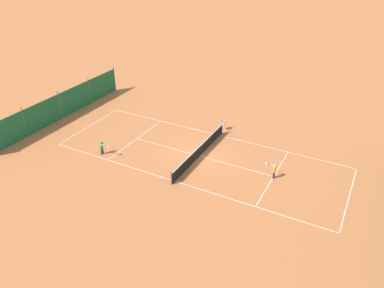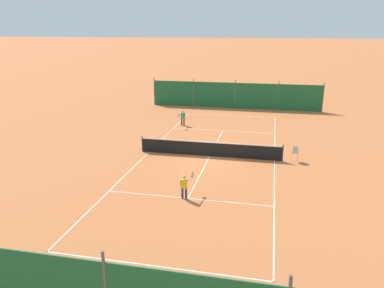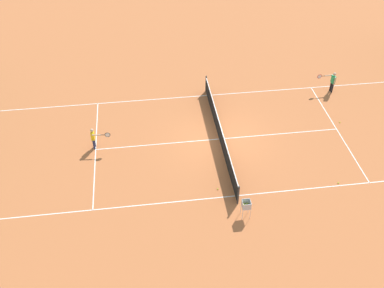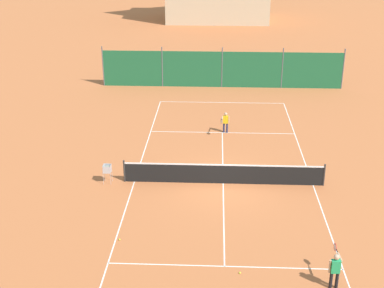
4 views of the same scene
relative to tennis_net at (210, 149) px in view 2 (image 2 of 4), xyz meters
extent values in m
plane|color=#BC6638|center=(0.00, 0.00, -0.50)|extent=(600.00, 600.00, 0.00)
cube|color=white|center=(0.00, 11.90, -0.50)|extent=(8.25, 0.05, 0.01)
cube|color=white|center=(0.00, -11.90, -0.50)|extent=(8.25, 0.05, 0.01)
cube|color=white|center=(-4.10, 0.00, -0.50)|extent=(0.05, 23.85, 0.01)
cube|color=white|center=(4.10, 0.00, -0.50)|extent=(0.05, 23.85, 0.01)
cube|color=white|center=(0.00, 6.40, -0.50)|extent=(8.20, 0.05, 0.01)
cube|color=white|center=(0.00, -6.40, -0.50)|extent=(8.20, 0.05, 0.01)
cube|color=white|center=(0.00, 0.00, -0.50)|extent=(0.05, 12.80, 0.01)
cylinder|color=#2D2D2D|center=(-4.55, 0.00, 0.03)|extent=(0.08, 0.08, 1.06)
cylinder|color=#2D2D2D|center=(4.55, 0.00, 0.03)|extent=(0.08, 0.08, 1.06)
cube|color=black|center=(0.00, 0.00, -0.04)|extent=(9.10, 0.02, 0.91)
cube|color=white|center=(0.00, 0.00, 0.43)|extent=(9.10, 0.04, 0.06)
cube|color=#1E6038|center=(0.00, -15.50, 0.80)|extent=(17.20, 0.04, 2.60)
cylinder|color=#59595E|center=(-8.60, -15.50, 0.95)|extent=(0.08, 0.08, 2.90)
cylinder|color=#59595E|center=(-4.30, -15.50, 0.95)|extent=(0.08, 0.08, 2.90)
cylinder|color=#59595E|center=(0.00, -15.50, 0.95)|extent=(0.08, 0.08, 2.90)
cylinder|color=#59595E|center=(4.30, -15.50, 0.95)|extent=(0.08, 0.08, 2.90)
cylinder|color=#59595E|center=(8.60, -15.50, 0.95)|extent=(0.08, 0.08, 2.90)
cylinder|color=black|center=(3.45, -7.42, -0.20)|extent=(0.11, 0.11, 0.61)
cylinder|color=black|center=(3.65, -7.41, -0.20)|extent=(0.11, 0.11, 0.61)
cube|color=#239E5B|center=(3.55, -7.41, 0.34)|extent=(0.30, 0.19, 0.47)
sphere|color=tan|center=(3.55, -7.41, 0.70)|extent=(0.19, 0.19, 0.19)
cylinder|color=tan|center=(3.36, -7.43, 0.34)|extent=(0.07, 0.07, 0.47)
cylinder|color=tan|center=(3.72, -7.17, 0.53)|extent=(0.10, 0.47, 0.07)
cylinder|color=black|center=(3.70, -6.83, 0.53)|extent=(0.04, 0.22, 0.03)
torus|color=red|center=(3.68, -6.58, 0.53)|extent=(0.04, 0.28, 0.28)
cylinder|color=silver|center=(3.68, -6.58, 0.53)|extent=(0.02, 0.25, 0.25)
cylinder|color=#23284C|center=(0.26, 6.43, -0.22)|extent=(0.10, 0.10, 0.56)
cylinder|color=#23284C|center=(0.08, 6.45, -0.22)|extent=(0.10, 0.10, 0.56)
cube|color=yellow|center=(0.17, 6.44, 0.28)|extent=(0.29, 0.18, 0.44)
sphere|color=tan|center=(0.17, 6.44, 0.61)|extent=(0.17, 0.17, 0.17)
cylinder|color=tan|center=(0.34, 6.42, 0.28)|extent=(0.06, 0.06, 0.44)
cylinder|color=tan|center=(-0.02, 6.25, 0.45)|extent=(0.11, 0.44, 0.06)
cylinder|color=black|center=(-0.06, 5.93, 0.45)|extent=(0.05, 0.20, 0.03)
torus|color=black|center=(-0.08, 5.69, 0.45)|extent=(0.05, 0.28, 0.28)
cylinder|color=silver|center=(-0.08, 5.69, 0.45)|extent=(0.03, 0.25, 0.25)
sphere|color=#CCE033|center=(-3.94, -4.93, -0.47)|extent=(0.07, 0.07, 0.07)
sphere|color=#CCE033|center=(0.52, -6.79, -0.47)|extent=(0.07, 0.07, 0.07)
sphere|color=#CCE033|center=(-3.59, 0.73, -0.47)|extent=(0.07, 0.07, 0.07)
cylinder|color=#B7B7BC|center=(-5.47, -0.34, -0.22)|extent=(0.02, 0.02, 0.55)
cylinder|color=#B7B7BC|center=(-5.13, -0.34, -0.22)|extent=(0.02, 0.02, 0.55)
cylinder|color=#B7B7BC|center=(-5.47, 0.00, -0.22)|extent=(0.02, 0.02, 0.55)
cylinder|color=#B7B7BC|center=(-5.13, 0.00, -0.22)|extent=(0.02, 0.02, 0.55)
cube|color=#B7B7BC|center=(-5.30, -0.17, 0.06)|extent=(0.34, 0.34, 0.02)
cube|color=#B7B7BC|center=(-5.30, -0.34, 0.22)|extent=(0.34, 0.02, 0.34)
cube|color=#B7B7BC|center=(-5.30, 0.00, 0.22)|extent=(0.34, 0.02, 0.34)
cube|color=#B7B7BC|center=(-5.47, -0.17, 0.22)|extent=(0.02, 0.34, 0.34)
cube|color=#B7B7BC|center=(-5.13, -0.17, 0.22)|extent=(0.02, 0.34, 0.34)
sphere|color=#CCE033|center=(-5.29, -0.05, 0.10)|extent=(0.07, 0.07, 0.07)
sphere|color=#CCE033|center=(-5.32, -0.06, 0.10)|extent=(0.07, 0.07, 0.07)
sphere|color=#CCE033|center=(-5.39, -0.07, 0.10)|extent=(0.07, 0.07, 0.07)
sphere|color=#CCE033|center=(-5.21, -0.17, 0.10)|extent=(0.07, 0.07, 0.07)
sphere|color=#CCE033|center=(-5.39, -0.09, 0.10)|extent=(0.07, 0.07, 0.07)
sphere|color=#CCE033|center=(-5.22, -0.06, 0.10)|extent=(0.07, 0.07, 0.07)
sphere|color=#CCE033|center=(-5.19, -0.08, 0.16)|extent=(0.07, 0.07, 0.07)
sphere|color=#CCE033|center=(-5.22, -0.09, 0.16)|extent=(0.07, 0.07, 0.07)
sphere|color=#CCE033|center=(-5.20, -0.23, 0.16)|extent=(0.07, 0.07, 0.07)
sphere|color=#CCE033|center=(-5.34, -0.26, 0.16)|extent=(0.07, 0.07, 0.07)
sphere|color=#CCE033|center=(-5.37, -0.16, 0.16)|extent=(0.07, 0.07, 0.07)
sphere|color=#CCE033|center=(-5.19, -0.12, 0.16)|extent=(0.07, 0.07, 0.07)
sphere|color=#CCE033|center=(-5.35, -0.17, 0.21)|extent=(0.07, 0.07, 0.07)
sphere|color=#CCE033|center=(-5.31, -0.04, 0.21)|extent=(0.07, 0.07, 0.07)
camera|label=1|loc=(23.87, 11.95, 15.96)|focal=35.00mm
camera|label=2|loc=(-3.65, 22.51, 7.40)|focal=35.00mm
camera|label=3|loc=(-17.76, 3.81, 14.44)|focal=42.00mm
camera|label=4|loc=(-0.42, -21.98, 10.61)|focal=50.00mm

